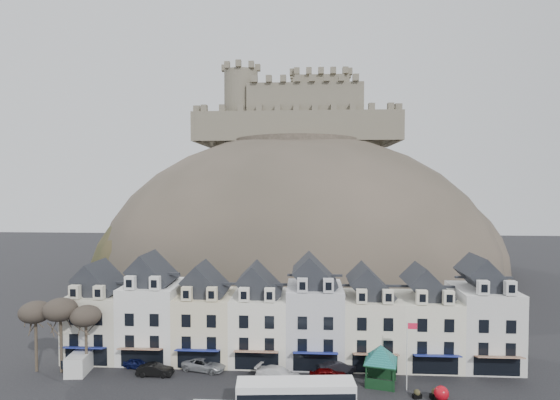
{
  "coord_description": "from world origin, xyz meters",
  "views": [
    {
      "loc": [
        2.24,
        -37.72,
        21.88
      ],
      "look_at": [
        -1.38,
        24.0,
        19.52
      ],
      "focal_mm": 28.0,
      "sensor_mm": 36.0,
      "label": 1
    }
  ],
  "objects_px": {
    "car_navy": "(138,363)",
    "car_maroon": "(328,375)",
    "red_buoy": "(441,395)",
    "car_silver": "(204,364)",
    "bus": "(296,395)",
    "bus_shelter": "(381,354)",
    "white_van": "(82,361)",
    "car_black": "(155,370)",
    "car_charcoal": "(338,367)",
    "flagpole": "(408,351)",
    "car_white": "(279,375)"
  },
  "relations": [
    {
      "from": "car_navy",
      "to": "car_black",
      "type": "relative_size",
      "value": 0.9
    },
    {
      "from": "car_charcoal",
      "to": "bus",
      "type": "bearing_deg",
      "value": 132.24
    },
    {
      "from": "white_van",
      "to": "car_silver",
      "type": "bearing_deg",
      "value": -2.25
    },
    {
      "from": "car_black",
      "to": "white_van",
      "type": "bearing_deg",
      "value": 84.96
    },
    {
      "from": "flagpole",
      "to": "car_charcoal",
      "type": "relative_size",
      "value": 1.63
    },
    {
      "from": "car_navy",
      "to": "car_maroon",
      "type": "bearing_deg",
      "value": -79.9
    },
    {
      "from": "flagpole",
      "to": "white_van",
      "type": "distance_m",
      "value": 37.16
    },
    {
      "from": "white_van",
      "to": "car_navy",
      "type": "height_order",
      "value": "white_van"
    },
    {
      "from": "car_black",
      "to": "car_maroon",
      "type": "relative_size",
      "value": 0.96
    },
    {
      "from": "red_buoy",
      "to": "car_silver",
      "type": "distance_m",
      "value": 26.14
    },
    {
      "from": "red_buoy",
      "to": "car_silver",
      "type": "bearing_deg",
      "value": 165.89
    },
    {
      "from": "bus_shelter",
      "to": "car_navy",
      "type": "bearing_deg",
      "value": -171.04
    },
    {
      "from": "car_charcoal",
      "to": "car_maroon",
      "type": "bearing_deg",
      "value": 130.26
    },
    {
      "from": "car_black",
      "to": "car_charcoal",
      "type": "height_order",
      "value": "car_charcoal"
    },
    {
      "from": "car_navy",
      "to": "car_maroon",
      "type": "relative_size",
      "value": 0.86
    },
    {
      "from": "bus_shelter",
      "to": "car_navy",
      "type": "xyz_separation_m",
      "value": [
        -27.91,
        2.5,
        -2.76
      ]
    },
    {
      "from": "white_van",
      "to": "car_white",
      "type": "distance_m",
      "value": 23.31
    },
    {
      "from": "car_silver",
      "to": "car_white",
      "type": "distance_m",
      "value": 9.32
    },
    {
      "from": "car_black",
      "to": "car_silver",
      "type": "xyz_separation_m",
      "value": [
        5.2,
        1.83,
        0.04
      ]
    },
    {
      "from": "car_navy",
      "to": "car_silver",
      "type": "distance_m",
      "value": 7.86
    },
    {
      "from": "car_black",
      "to": "red_buoy",
      "type": "bearing_deg",
      "value": -97.92
    },
    {
      "from": "flagpole",
      "to": "red_buoy",
      "type": "bearing_deg",
      "value": -45.77
    },
    {
      "from": "red_buoy",
      "to": "car_silver",
      "type": "xyz_separation_m",
      "value": [
        -25.35,
        6.37,
        -0.19
      ]
    },
    {
      "from": "flagpole",
      "to": "car_black",
      "type": "bearing_deg",
      "value": 176.33
    },
    {
      "from": "bus",
      "to": "car_navy",
      "type": "distance_m",
      "value": 20.91
    },
    {
      "from": "bus",
      "to": "flagpole",
      "type": "height_order",
      "value": "flagpole"
    },
    {
      "from": "red_buoy",
      "to": "bus_shelter",
      "type": "bearing_deg",
      "value": 143.86
    },
    {
      "from": "car_navy",
      "to": "car_maroon",
      "type": "height_order",
      "value": "car_maroon"
    },
    {
      "from": "flagpole",
      "to": "car_black",
      "type": "distance_m",
      "value": 28.15
    },
    {
      "from": "car_navy",
      "to": "white_van",
      "type": "bearing_deg",
      "value": 113.99
    },
    {
      "from": "bus_shelter",
      "to": "flagpole",
      "type": "relative_size",
      "value": 0.9
    },
    {
      "from": "red_buoy",
      "to": "car_white",
      "type": "height_order",
      "value": "red_buoy"
    },
    {
      "from": "bus_shelter",
      "to": "car_silver",
      "type": "height_order",
      "value": "bus_shelter"
    },
    {
      "from": "car_silver",
      "to": "red_buoy",
      "type": "bearing_deg",
      "value": -90.99
    },
    {
      "from": "red_buoy",
      "to": "car_black",
      "type": "height_order",
      "value": "red_buoy"
    },
    {
      "from": "red_buoy",
      "to": "car_charcoal",
      "type": "xyz_separation_m",
      "value": [
        -9.75,
        6.37,
        -0.16
      ]
    },
    {
      "from": "bus_shelter",
      "to": "car_maroon",
      "type": "height_order",
      "value": "bus_shelter"
    },
    {
      "from": "bus",
      "to": "bus_shelter",
      "type": "distance_m",
      "value": 11.35
    },
    {
      "from": "flagpole",
      "to": "car_silver",
      "type": "relative_size",
      "value": 1.46
    },
    {
      "from": "white_van",
      "to": "car_maroon",
      "type": "distance_m",
      "value": 28.7
    },
    {
      "from": "car_silver",
      "to": "car_black",
      "type": "bearing_deg",
      "value": 122.48
    },
    {
      "from": "car_black",
      "to": "flagpole",
      "type": "bearing_deg",
      "value": -93.13
    },
    {
      "from": "bus",
      "to": "car_maroon",
      "type": "relative_size",
      "value": 2.68
    },
    {
      "from": "car_navy",
      "to": "car_white",
      "type": "bearing_deg",
      "value": -82.74
    },
    {
      "from": "bus_shelter",
      "to": "flagpole",
      "type": "bearing_deg",
      "value": -8.99
    },
    {
      "from": "car_black",
      "to": "car_maroon",
      "type": "xyz_separation_m",
      "value": [
        19.6,
        -0.32,
        0.05
      ]
    },
    {
      "from": "car_navy",
      "to": "car_silver",
      "type": "height_order",
      "value": "car_silver"
    },
    {
      "from": "red_buoy",
      "to": "car_navy",
      "type": "xyz_separation_m",
      "value": [
        -33.21,
        6.37,
        -0.28
      ]
    },
    {
      "from": "white_van",
      "to": "car_navy",
      "type": "bearing_deg",
      "value": 2.34
    },
    {
      "from": "flagpole",
      "to": "white_van",
      "type": "relative_size",
      "value": 1.46
    }
  ]
}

